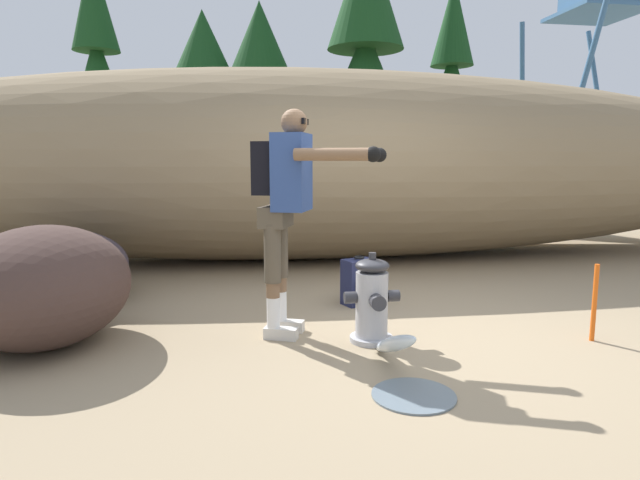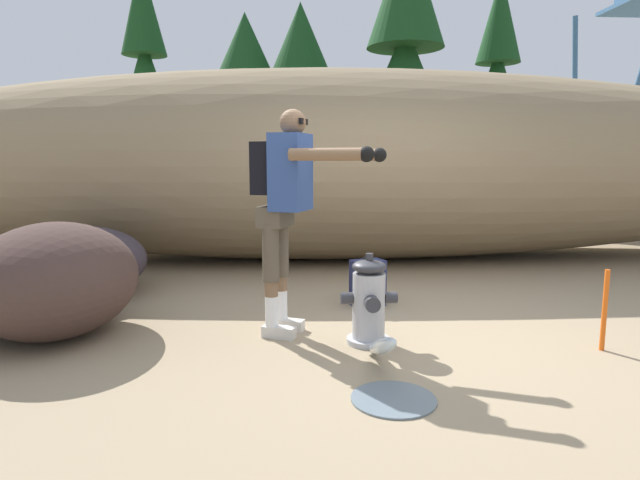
{
  "view_description": "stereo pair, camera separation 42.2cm",
  "coord_description": "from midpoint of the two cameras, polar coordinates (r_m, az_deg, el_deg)",
  "views": [
    {
      "loc": [
        -1.31,
        -3.97,
        1.37
      ],
      "look_at": [
        -0.64,
        0.16,
        0.75
      ],
      "focal_mm": 29.94,
      "sensor_mm": 36.0,
      "label": 1
    },
    {
      "loc": [
        -0.89,
        -4.01,
        1.37
      ],
      "look_at": [
        -0.64,
        0.16,
        0.75
      ],
      "focal_mm": 29.94,
      "sensor_mm": 36.0,
      "label": 2
    }
  ],
  "objects": [
    {
      "name": "hydrant_water_jet",
      "position": [
        3.49,
        10.45,
        -12.4
      ],
      "size": [
        0.5,
        1.08,
        0.44
      ],
      "color": "silver",
      "rests_on": "ground_plane"
    },
    {
      "name": "utility_worker",
      "position": [
        4.1,
        -0.48,
        4.93
      ],
      "size": [
        1.04,
        0.72,
        1.76
      ],
      "rotation": [
        0.0,
        0.0,
        -0.37
      ],
      "color": "beige",
      "rests_on": "ground_plane"
    },
    {
      "name": "boulder_mid",
      "position": [
        5.87,
        -22.38,
        -2.15
      ],
      "size": [
        1.82,
        1.82,
        0.71
      ],
      "primitive_type": "ellipsoid",
      "rotation": [
        0.0,
        0.0,
        2.25
      ],
      "color": "#3A3138",
      "rests_on": "ground_plane"
    },
    {
      "name": "dirt_embankment",
      "position": [
        7.6,
        4.98,
        7.93
      ],
      "size": [
        14.96,
        3.2,
        2.62
      ],
      "primitive_type": "ellipsoid",
      "color": "#897556",
      "rests_on": "ground_plane"
    },
    {
      "name": "pine_tree_left",
      "position": [
        15.49,
        -7.09,
        14.31
      ],
      "size": [
        2.96,
        2.96,
        5.42
      ],
      "color": "#47331E",
      "rests_on": "ground_plane"
    },
    {
      "name": "fire_hydrant",
      "position": [
        4.07,
        8.23,
        -6.7
      ],
      "size": [
        0.43,
        0.38,
        0.69
      ],
      "color": "#B2B2B7",
      "rests_on": "ground_plane"
    },
    {
      "name": "pine_tree_far_left",
      "position": [
        16.27,
        -17.44,
        16.79
      ],
      "size": [
        1.9,
        1.9,
        6.84
      ],
      "color": "#47331E",
      "rests_on": "ground_plane"
    },
    {
      "name": "survey_stake",
      "position": [
        4.5,
        30.58,
        -6.53
      ],
      "size": [
        0.04,
        0.04,
        0.6
      ],
      "primitive_type": "cylinder",
      "color": "#E55914",
      "rests_on": "ground_plane"
    },
    {
      "name": "pine_tree_far_right",
      "position": [
        17.05,
        19.1,
        16.0
      ],
      "size": [
        1.96,
        1.96,
        6.69
      ],
      "color": "#47331E",
      "rests_on": "ground_plane"
    },
    {
      "name": "pine_tree_center",
      "position": [
        15.25,
        -1.24,
        14.79
      ],
      "size": [
        2.94,
        2.94,
        5.64
      ],
      "color": "#47331E",
      "rests_on": "ground_plane"
    },
    {
      "name": "pine_tree_right",
      "position": [
        14.03,
        9.94,
        17.59
      ],
      "size": [
        2.94,
        2.94,
        7.0
      ],
      "color": "#47331E",
      "rests_on": "ground_plane"
    },
    {
      "name": "spare_backpack",
      "position": [
        5.13,
        7.52,
        -4.65
      ],
      "size": [
        0.35,
        0.35,
        0.47
      ],
      "rotation": [
        0.0,
        0.0,
        5.09
      ],
      "color": "#23284C",
      "rests_on": "ground_plane"
    },
    {
      "name": "ground_plane",
      "position": [
        4.36,
        11.59,
        -10.31
      ],
      "size": [
        56.0,
        56.0,
        0.04
      ],
      "primitive_type": "cube",
      "color": "#998466"
    },
    {
      "name": "boulder_large",
      "position": [
        4.56,
        -24.11,
        -3.94
      ],
      "size": [
        1.43,
        1.59,
        0.9
      ],
      "primitive_type": "ellipsoid",
      "rotation": [
        0.0,
        0.0,
        1.39
      ],
      "color": "#43302B",
      "rests_on": "ground_plane"
    }
  ]
}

